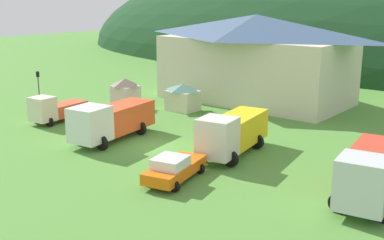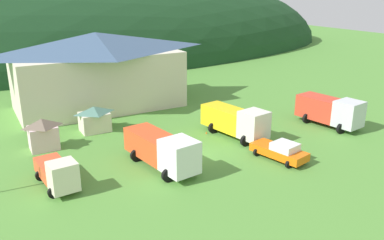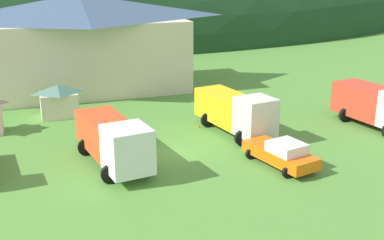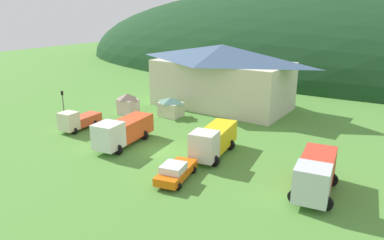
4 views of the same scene
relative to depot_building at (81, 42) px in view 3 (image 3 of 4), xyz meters
The scene contains 9 objects.
ground_plane 19.80m from the depot_building, 81.25° to the right, with size 200.00×200.00×0.00m, color #518C38.
forested_hill_backdrop 44.57m from the depot_building, 86.22° to the left, with size 144.17×60.00×39.17m, color #193D1E.
depot_building is the anchor object (origin of this frame).
play_shed_cream 9.50m from the depot_building, 110.46° to the right, with size 3.12×2.54×2.66m.
heavy_rig_white 20.16m from the depot_building, 92.37° to the right, with size 3.90×8.27×3.15m.
flatbed_truck_yellow 19.28m from the depot_building, 62.99° to the right, with size 3.87×7.85×3.22m.
tow_truck_silver 27.43m from the depot_building, 44.88° to the right, with size 3.90×7.31×3.23m.
service_pickup_orange 25.29m from the depot_building, 69.48° to the right, with size 3.11×5.32×1.66m.
traffic_cone_near_pickup 16.82m from the depot_building, 66.03° to the right, with size 0.36×0.36×0.48m, color orange.
Camera 3 is at (-8.52, -28.53, 11.80)m, focal length 45.41 mm.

